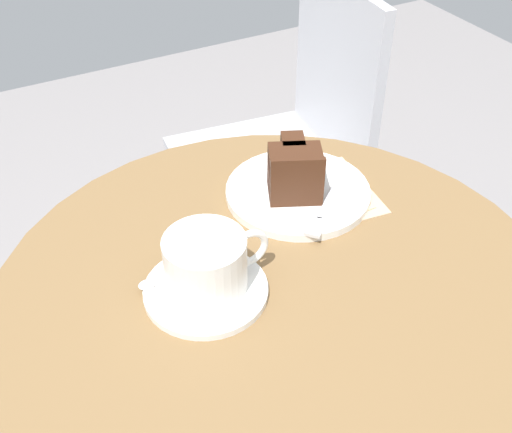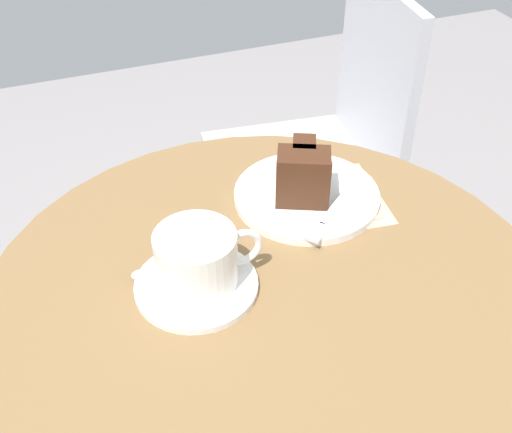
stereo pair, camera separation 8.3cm
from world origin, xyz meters
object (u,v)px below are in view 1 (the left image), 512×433
at_px(teaspoon, 160,297).
at_px(cafe_chair, 296,134).
at_px(saucer, 206,290).
at_px(coffee_cup, 207,262).
at_px(cake_plate, 298,192).
at_px(napkin, 314,195).
at_px(cake_slice, 295,171).
at_px(fork, 324,210).

bearing_deg(teaspoon, cafe_chair, -56.33).
xyz_separation_m(saucer, coffee_cup, (0.01, 0.00, 0.04)).
xyz_separation_m(cake_plate, cafe_chair, (0.28, 0.45, -0.23)).
distance_m(cake_plate, napkin, 0.02).
xyz_separation_m(cake_plate, napkin, (0.02, -0.01, -0.00)).
distance_m(cake_slice, napkin, 0.05).
bearing_deg(cake_plate, teaspoon, -157.49).
bearing_deg(coffee_cup, fork, 14.45).
bearing_deg(cafe_chair, cake_plate, -25.27).
relative_size(teaspoon, cake_slice, 0.96).
xyz_separation_m(coffee_cup, cake_slice, (0.19, 0.11, 0.00)).
xyz_separation_m(cake_slice, cafe_chair, (0.29, 0.45, -0.27)).
bearing_deg(napkin, cake_plate, 145.49).
bearing_deg(teaspoon, fork, -92.82).
distance_m(teaspoon, cake_plate, 0.28).
height_order(fork, napkin, fork).
relative_size(saucer, coffee_cup, 1.13).
height_order(cake_slice, fork, cake_slice).
xyz_separation_m(cake_slice, fork, (0.01, -0.06, -0.03)).
height_order(coffee_cup, cake_plate, coffee_cup).
relative_size(cake_plate, napkin, 1.20).
height_order(cake_plate, napkin, cake_plate).
height_order(cake_plate, cake_slice, cake_slice).
relative_size(napkin, cafe_chair, 0.20).
xyz_separation_m(fork, cafe_chair, (0.28, 0.51, -0.24)).
bearing_deg(cake_slice, cake_plate, 17.83).
height_order(saucer, fork, fork).
relative_size(coffee_cup, cake_plate, 0.64).
relative_size(fork, cafe_chair, 0.15).
distance_m(saucer, cake_slice, 0.23).
bearing_deg(teaspoon, cake_slice, -79.84).
bearing_deg(cafe_chair, saucer, -33.71).
bearing_deg(cake_slice, fork, -78.24).
bearing_deg(napkin, fork, -108.32).
relative_size(cake_slice, napkin, 0.59).
relative_size(cake_slice, cafe_chair, 0.12).
distance_m(cake_plate, cake_slice, 0.04).
distance_m(cake_slice, fork, 0.07).
bearing_deg(cafe_chair, fork, -21.77).
distance_m(saucer, cafe_chair, 0.78).
distance_m(coffee_cup, teaspoon, 0.07).
bearing_deg(coffee_cup, teaspoon, 173.42).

